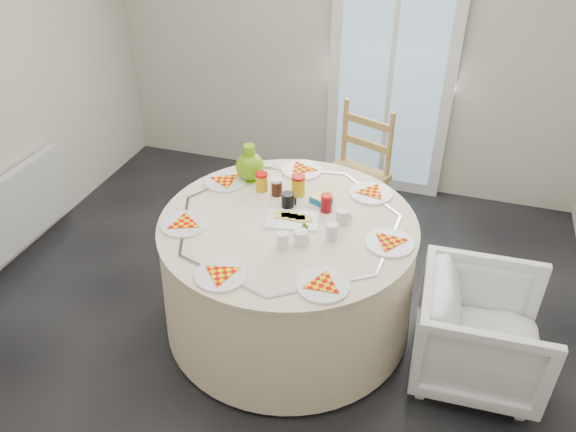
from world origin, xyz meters
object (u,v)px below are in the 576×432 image
(table, at_px, (288,273))
(wooden_chair, at_px, (351,181))
(green_pitcher, at_px, (250,165))
(armchair, at_px, (484,322))
(radiator, at_px, (19,208))

(table, height_order, wooden_chair, wooden_chair)
(table, bearing_deg, green_pitcher, 134.53)
(armchair, relative_size, green_pitcher, 2.97)
(table, relative_size, wooden_chair, 1.51)
(wooden_chair, bearing_deg, table, -77.18)
(radiator, bearing_deg, table, -2.68)
(armchair, xyz_separation_m, green_pitcher, (-1.53, 0.47, 0.48))
(wooden_chair, xyz_separation_m, armchair, (1.00, -1.14, -0.08))
(radiator, relative_size, green_pitcher, 4.24)
(green_pitcher, bearing_deg, table, -29.75)
(table, relative_size, green_pitcher, 6.52)
(wooden_chair, bearing_deg, armchair, -27.75)
(table, distance_m, green_pitcher, 0.73)
(armchair, height_order, green_pitcher, green_pitcher)
(armchair, distance_m, green_pitcher, 1.67)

